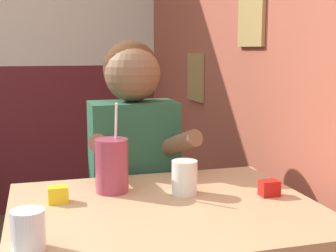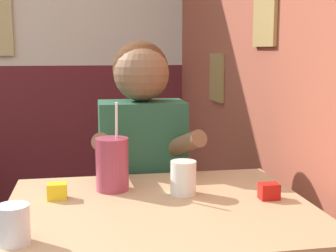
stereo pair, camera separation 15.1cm
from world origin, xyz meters
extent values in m
cube|color=#9E4C38|center=(1.30, 1.33, 1.35)|extent=(0.06, 4.66, 2.70)
cube|color=olive|center=(1.26, 0.94, 1.37)|extent=(0.02, 0.23, 0.27)
cube|color=olive|center=(1.26, 1.65, 1.06)|extent=(0.02, 0.25, 0.27)
cube|color=maroon|center=(0.00, 2.69, 0.55)|extent=(5.55, 0.06, 1.10)
cube|color=tan|center=(-0.03, 2.64, 1.55)|extent=(0.12, 0.02, 0.75)
cube|color=tan|center=(0.74, 0.40, 0.74)|extent=(0.91, 0.73, 0.04)
cube|color=#235138|center=(0.75, 0.91, 0.74)|extent=(0.34, 0.20, 0.54)
sphere|color=#472814|center=(0.75, 0.94, 1.14)|extent=(0.22, 0.22, 0.22)
sphere|color=brown|center=(0.75, 0.91, 1.12)|extent=(0.22, 0.22, 0.22)
cylinder|color=brown|center=(0.61, 0.77, 0.86)|extent=(0.14, 0.27, 0.15)
cylinder|color=brown|center=(0.89, 0.77, 0.86)|extent=(0.14, 0.27, 0.15)
cylinder|color=#99384C|center=(0.61, 0.59, 0.84)|extent=(0.11, 0.11, 0.18)
cylinder|color=white|center=(0.63, 0.59, 0.98)|extent=(0.01, 0.04, 0.14)
cylinder|color=silver|center=(0.35, 0.19, 0.80)|extent=(0.08, 0.08, 0.10)
cylinder|color=silver|center=(0.83, 0.50, 0.81)|extent=(0.08, 0.08, 0.11)
cube|color=#B7140F|center=(1.09, 0.41, 0.78)|extent=(0.06, 0.04, 0.05)
cube|color=yellow|center=(0.44, 0.52, 0.78)|extent=(0.06, 0.04, 0.05)
camera|label=1|loc=(0.38, -0.89, 1.21)|focal=50.00mm
camera|label=2|loc=(0.53, -0.92, 1.21)|focal=50.00mm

